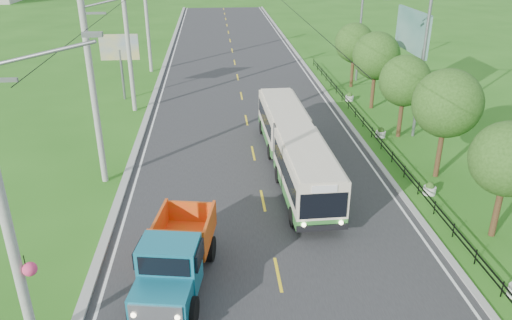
{
  "coord_description": "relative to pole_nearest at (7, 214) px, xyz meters",
  "views": [
    {
      "loc": [
        -2.24,
        -15.83,
        12.13
      ],
      "look_at": [
        -0.28,
        6.8,
        1.9
      ],
      "focal_mm": 35.0,
      "sensor_mm": 36.0,
      "label": 1
    }
  ],
  "objects": [
    {
      "name": "planter_mid",
      "position": [
        16.84,
        17.0,
        -4.65
      ],
      "size": [
        0.64,
        0.64,
        0.67
      ],
      "color": "silver",
      "rests_on": "ground"
    },
    {
      "name": "road",
      "position": [
        8.24,
        23.0,
        -4.93
      ],
      "size": [
        14.0,
        120.0,
        0.02
      ],
      "primitive_type": "cube",
      "color": "#28282B",
      "rests_on": "ground"
    },
    {
      "name": "edge_line_right",
      "position": [
        14.89,
        23.0,
        -4.91
      ],
      "size": [
        0.12,
        120.0,
        0.0
      ],
      "primitive_type": "cube",
      "color": "silver",
      "rests_on": "road"
    },
    {
      "name": "edge_line_left",
      "position": [
        1.59,
        23.0,
        -4.91
      ],
      "size": [
        0.12,
        120.0,
        0.0
      ],
      "primitive_type": "cube",
      "color": "silver",
      "rests_on": "road"
    },
    {
      "name": "pole_far",
      "position": [
        -0.02,
        36.0,
        0.16
      ],
      "size": [
        3.51,
        0.32,
        10.0
      ],
      "color": "gray",
      "rests_on": "ground"
    },
    {
      "name": "tree_back",
      "position": [
        18.1,
        29.14,
        -1.28
      ],
      "size": [
        3.3,
        3.36,
        5.5
      ],
      "color": "#382314",
      "rests_on": "ground"
    },
    {
      "name": "planter_far",
      "position": [
        16.84,
        25.0,
        -4.65
      ],
      "size": [
        0.64,
        0.64,
        0.67
      ],
      "color": "silver",
      "rests_on": "ground"
    },
    {
      "name": "billboard_left",
      "position": [
        -1.26,
        27.0,
        -1.07
      ],
      "size": [
        3.0,
        0.2,
        5.2
      ],
      "color": "slate",
      "rests_on": "ground"
    },
    {
      "name": "pole_mid",
      "position": [
        -0.02,
        24.0,
        0.16
      ],
      "size": [
        3.51,
        0.32,
        10.0
      ],
      "color": "gray",
      "rests_on": "ground"
    },
    {
      "name": "pole_nearest",
      "position": [
        0.0,
        0.0,
        0.0
      ],
      "size": [
        3.51,
        0.44,
        10.0
      ],
      "color": "gray",
      "rests_on": "ground"
    },
    {
      "name": "streetlight_mid",
      "position": [
        18.88,
        17.0,
        -0.03
      ],
      "size": [
        3.02,
        0.2,
        9.07
      ],
      "color": "slate",
      "rests_on": "ground"
    },
    {
      "name": "tree_third",
      "position": [
        18.1,
        11.14,
        -0.95
      ],
      "size": [
        3.6,
        3.62,
        6.0
      ],
      "color": "#382314",
      "rests_on": "ground"
    },
    {
      "name": "pole_near",
      "position": [
        -0.02,
        12.0,
        0.16
      ],
      "size": [
        3.51,
        0.32,
        10.0
      ],
      "color": "gray",
      "rests_on": "ground"
    },
    {
      "name": "curb_right",
      "position": [
        15.39,
        23.0,
        -4.89
      ],
      "size": [
        0.3,
        120.0,
        0.1
      ],
      "primitive_type": "cube",
      "color": "#9E9E99",
      "rests_on": "ground"
    },
    {
      "name": "dump_truck",
      "position": [
        4.35,
        2.72,
        -3.57
      ],
      "size": [
        3.1,
        6.04,
        2.42
      ],
      "rotation": [
        0.0,
        0.0,
        -0.17
      ],
      "color": "#15667F",
      "rests_on": "ground"
    },
    {
      "name": "planter_near",
      "position": [
        16.84,
        9.0,
        -4.65
      ],
      "size": [
        0.64,
        0.64,
        0.67
      ],
      "color": "silver",
      "rests_on": "ground"
    },
    {
      "name": "tree_second",
      "position": [
        18.1,
        5.14,
        -1.42
      ],
      "size": [
        3.18,
        3.26,
        5.3
      ],
      "color": "#382314",
      "rests_on": "ground"
    },
    {
      "name": "ground",
      "position": [
        8.24,
        3.0,
        -4.94
      ],
      "size": [
        240.0,
        240.0,
        0.0
      ],
      "primitive_type": "plane",
      "color": "#266016",
      "rests_on": "ground"
    },
    {
      "name": "centre_dash",
      "position": [
        8.24,
        3.0,
        -4.91
      ],
      "size": [
        0.12,
        2.2,
        0.0
      ],
      "primitive_type": "cube",
      "color": "yellow",
      "rests_on": "road"
    },
    {
      "name": "tree_fifth",
      "position": [
        18.1,
        23.14,
        -1.08
      ],
      "size": [
        3.48,
        3.52,
        5.8
      ],
      "color": "#382314",
      "rests_on": "ground"
    },
    {
      "name": "tree_fourth",
      "position": [
        18.1,
        17.14,
        -1.35
      ],
      "size": [
        3.24,
        3.31,
        5.4
      ],
      "color": "#382314",
      "rests_on": "ground"
    },
    {
      "name": "railing_right",
      "position": [
        16.24,
        17.0,
        -4.64
      ],
      "size": [
        0.04,
        40.0,
        0.6
      ],
      "primitive_type": "cube",
      "color": "black",
      "rests_on": "ground"
    },
    {
      "name": "bus",
      "position": [
        10.28,
        12.33,
        -3.3
      ],
      "size": [
        2.64,
        14.18,
        2.73
      ],
      "rotation": [
        0.0,
        0.0,
        0.02
      ],
      "color": "#30742E",
      "rests_on": "ground"
    },
    {
      "name": "billboard_right",
      "position": [
        20.54,
        23.0,
        0.41
      ],
      "size": [
        0.24,
        6.0,
        7.3
      ],
      "color": "slate",
      "rests_on": "ground"
    },
    {
      "name": "streetlight_far",
      "position": [
        18.88,
        31.0,
        -0.03
      ],
      "size": [
        3.02,
        0.2,
        9.07
      ],
      "color": "slate",
      "rests_on": "ground"
    },
    {
      "name": "curb_left",
      "position": [
        1.04,
        23.0,
        -4.86
      ],
      "size": [
        0.4,
        120.0,
        0.15
      ],
      "primitive_type": "cube",
      "color": "#9E9E99",
      "rests_on": "ground"
    }
  ]
}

